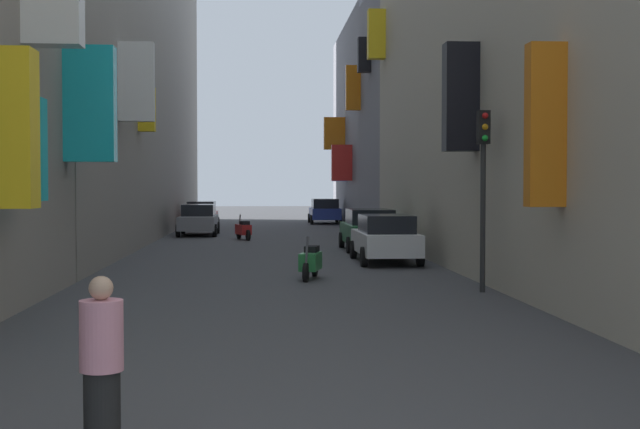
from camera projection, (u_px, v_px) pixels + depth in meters
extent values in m
plane|color=#424244|center=(271.00, 249.00, 32.03)|extent=(140.00, 140.00, 0.00)
cube|color=#19B2BF|center=(21.00, 150.00, 14.65)|extent=(0.81, 0.44, 1.80)
cube|color=#19B2BF|center=(90.00, 104.00, 19.76)|extent=(1.17, 0.53, 2.71)
cube|color=gray|center=(103.00, 23.00, 40.71)|extent=(6.00, 40.74, 20.67)
cube|color=yellow|center=(147.00, 109.00, 31.72)|extent=(0.61, 0.52, 1.67)
cube|color=white|center=(137.00, 82.00, 27.32)|extent=(1.13, 0.44, 2.56)
cube|color=#BCB29E|center=(608.00, 21.00, 20.36)|extent=(6.00, 35.88, 12.82)
cube|color=orange|center=(545.00, 125.00, 15.03)|extent=(0.66, 0.39, 2.92)
cube|color=yellow|center=(376.00, 34.00, 36.45)|extent=(0.75, 0.55, 2.12)
cube|color=black|center=(461.00, 97.00, 20.98)|extent=(0.84, 0.57, 2.69)
cube|color=gray|center=(427.00, 113.00, 42.34)|extent=(6.00, 8.20, 12.18)
cube|color=black|center=(364.00, 55.00, 41.14)|extent=(0.63, 0.53, 1.70)
cube|color=orange|center=(353.00, 88.00, 45.38)|extent=(0.80, 0.46, 2.41)
cube|color=gray|center=(390.00, 125.00, 54.36)|extent=(6.00, 15.92, 12.72)
cube|color=blue|center=(339.00, 164.00, 52.64)|extent=(0.91, 0.62, 2.10)
cube|color=red|center=(342.00, 163.00, 49.60)|extent=(1.21, 0.42, 2.12)
cube|color=orange|center=(334.00, 134.00, 53.74)|extent=(1.35, 0.54, 2.06)
cube|color=slate|center=(199.00, 222.00, 41.16)|extent=(1.74, 4.25, 0.66)
cube|color=black|center=(199.00, 210.00, 41.35)|extent=(1.53, 2.38, 0.56)
cylinder|color=black|center=(215.00, 231.00, 39.84)|extent=(0.18, 0.60, 0.60)
cylinder|color=black|center=(178.00, 231.00, 39.71)|extent=(0.18, 0.60, 0.60)
cylinder|color=black|center=(218.00, 228.00, 42.63)|extent=(0.18, 0.60, 0.60)
cylinder|color=black|center=(183.00, 228.00, 42.51)|extent=(0.18, 0.60, 0.60)
cube|color=#B21E1E|center=(201.00, 217.00, 47.73)|extent=(1.69, 4.44, 0.66)
cube|color=black|center=(202.00, 206.00, 47.93)|extent=(1.49, 2.49, 0.58)
cylinder|color=black|center=(215.00, 224.00, 46.34)|extent=(0.18, 0.60, 0.60)
cylinder|color=black|center=(184.00, 224.00, 46.22)|extent=(0.18, 0.60, 0.60)
cylinder|color=black|center=(218.00, 222.00, 49.26)|extent=(0.18, 0.60, 0.60)
cylinder|color=black|center=(189.00, 222.00, 49.14)|extent=(0.18, 0.60, 0.60)
cube|color=navy|center=(325.00, 213.00, 54.23)|extent=(1.82, 4.01, 0.70)
cube|color=black|center=(325.00, 203.00, 54.01)|extent=(1.61, 2.25, 0.60)
cylinder|color=black|center=(309.00, 218.00, 55.50)|extent=(0.18, 0.60, 0.60)
cylinder|color=black|center=(337.00, 218.00, 55.63)|extent=(0.18, 0.60, 0.60)
cylinder|color=black|center=(312.00, 220.00, 52.86)|extent=(0.18, 0.60, 0.60)
cylinder|color=black|center=(341.00, 220.00, 52.99)|extent=(0.18, 0.60, 0.60)
cube|color=white|center=(385.00, 242.00, 26.47)|extent=(1.70, 4.32, 0.66)
cube|color=black|center=(386.00, 224.00, 26.24)|extent=(1.49, 2.42, 0.55)
cylinder|color=black|center=(353.00, 250.00, 27.85)|extent=(0.18, 0.60, 0.60)
cylinder|color=black|center=(404.00, 249.00, 27.97)|extent=(0.18, 0.60, 0.60)
cylinder|color=black|center=(364.00, 257.00, 25.00)|extent=(0.18, 0.60, 0.60)
cylinder|color=black|center=(420.00, 256.00, 25.12)|extent=(0.18, 0.60, 0.60)
cube|color=#236638|center=(369.00, 233.00, 31.51)|extent=(1.79, 4.30, 0.69)
cube|color=black|center=(370.00, 217.00, 31.27)|extent=(1.57, 2.41, 0.56)
cylinder|color=black|center=(342.00, 240.00, 32.87)|extent=(0.18, 0.60, 0.60)
cylinder|color=black|center=(387.00, 240.00, 33.00)|extent=(0.18, 0.60, 0.60)
cylinder|color=black|center=(349.00, 245.00, 30.04)|extent=(0.18, 0.60, 0.60)
cylinder|color=black|center=(399.00, 245.00, 30.17)|extent=(0.18, 0.60, 0.60)
cube|color=#287F3D|center=(310.00, 261.00, 21.66)|extent=(0.68, 1.13, 0.45)
cube|color=black|center=(312.00, 249.00, 21.85)|extent=(0.44, 0.62, 0.16)
cylinder|color=#4C4C51|center=(307.00, 250.00, 21.13)|extent=(0.12, 0.28, 0.68)
cylinder|color=black|center=(306.00, 273.00, 21.02)|extent=(0.21, 0.49, 0.48)
cylinder|color=black|center=(315.00, 268.00, 22.32)|extent=(0.21, 0.49, 0.48)
cube|color=red|center=(243.00, 229.00, 37.66)|extent=(0.77, 1.25, 0.45)
cube|color=black|center=(245.00, 223.00, 37.45)|extent=(0.47, 0.63, 0.16)
cylinder|color=#4C4C51|center=(240.00, 222.00, 38.19)|extent=(0.14, 0.28, 0.68)
cylinder|color=black|center=(239.00, 234.00, 38.35)|extent=(0.24, 0.49, 0.48)
cylinder|color=black|center=(248.00, 235.00, 36.99)|extent=(0.24, 0.49, 0.48)
cylinder|color=black|center=(102.00, 415.00, 7.36)|extent=(0.38, 0.38, 0.78)
cylinder|color=pink|center=(101.00, 335.00, 7.34)|extent=(0.45, 0.45, 0.62)
sphere|color=tan|center=(101.00, 288.00, 7.32)|extent=(0.21, 0.21, 0.21)
cylinder|color=#2D2D2D|center=(483.00, 218.00, 18.98)|extent=(0.12, 0.12, 3.35)
cube|color=black|center=(483.00, 127.00, 18.92)|extent=(0.26, 0.26, 0.75)
sphere|color=red|center=(485.00, 116.00, 18.77)|extent=(0.14, 0.14, 0.14)
sphere|color=orange|center=(485.00, 127.00, 18.78)|extent=(0.14, 0.14, 0.14)
sphere|color=green|center=(485.00, 138.00, 18.79)|extent=(0.14, 0.14, 0.14)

